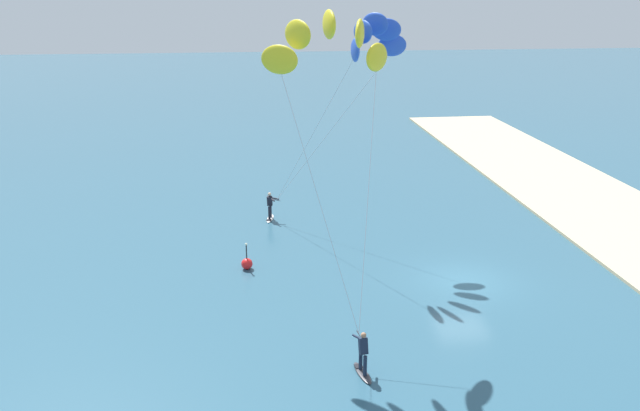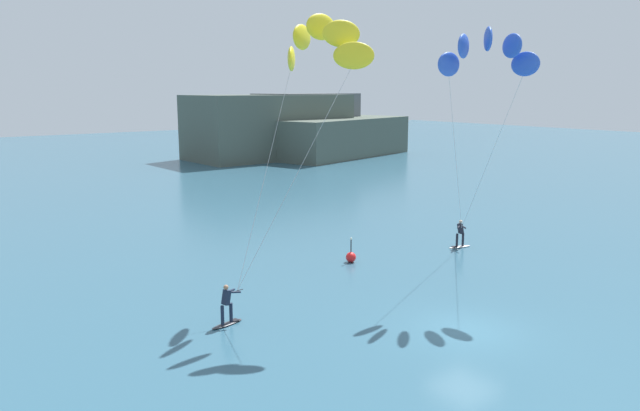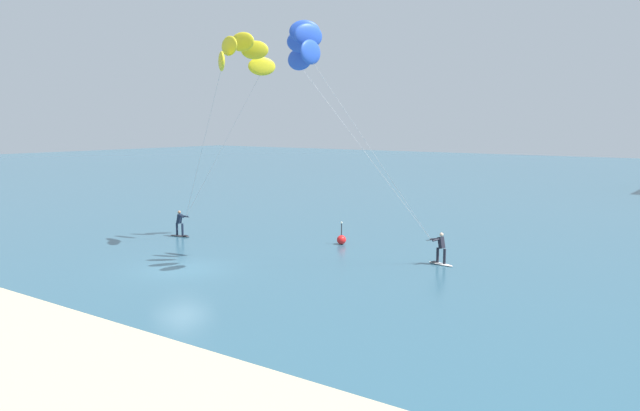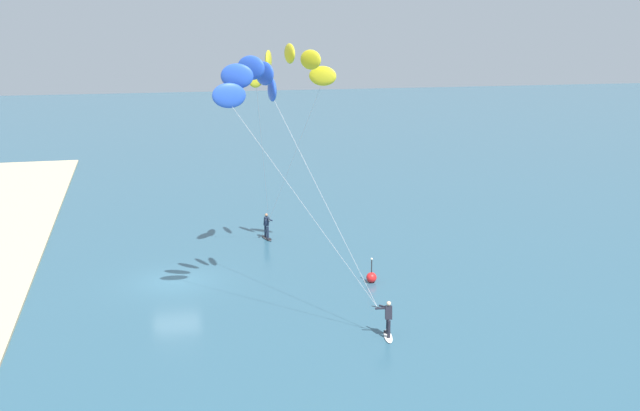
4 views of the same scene
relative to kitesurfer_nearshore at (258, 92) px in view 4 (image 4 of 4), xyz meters
name	(u,v)px [view 4 (image 4 of 4)]	position (x,y,z in m)	size (l,w,h in m)	color
ground_plane	(176,281)	(-5.28, -3.82, -10.49)	(240.00, 240.00, 0.00)	#2D566B
kitesurfer_nearshore	(258,92)	(0.00, 0.00, 0.00)	(7.62, 7.39, 12.10)	white
kitesurfer_mid_water	(289,74)	(-7.52, 2.93, 0.33)	(6.94, 5.23, 12.46)	#333338
marker_buoy	(371,277)	(-2.63, 6.37, -10.19)	(0.56, 0.56, 1.38)	red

